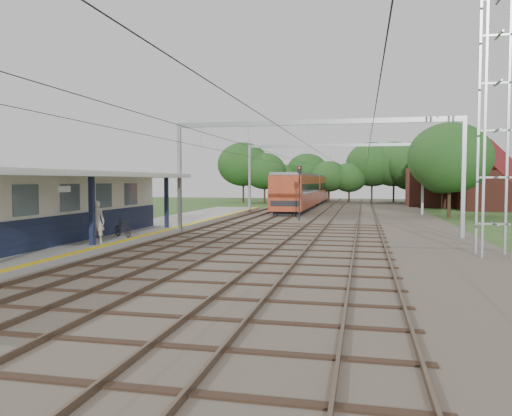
% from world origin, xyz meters
% --- Properties ---
extents(ground, '(160.00, 160.00, 0.00)m').
position_xyz_m(ground, '(0.00, 0.00, 0.00)').
color(ground, '#2D4C1E').
rests_on(ground, ground).
extents(ballast_bed, '(18.00, 90.00, 0.10)m').
position_xyz_m(ballast_bed, '(4.00, 30.00, 0.05)').
color(ballast_bed, '#473D33').
rests_on(ballast_bed, ground).
extents(platform, '(5.00, 52.00, 0.35)m').
position_xyz_m(platform, '(-7.50, 14.00, 0.17)').
color(platform, gray).
rests_on(platform, ground).
extents(yellow_stripe, '(0.45, 52.00, 0.01)m').
position_xyz_m(yellow_stripe, '(-5.25, 14.00, 0.35)').
color(yellow_stripe, yellow).
rests_on(yellow_stripe, platform).
extents(station_building, '(3.41, 18.00, 3.40)m').
position_xyz_m(station_building, '(-8.88, 7.00, 2.04)').
color(station_building, beige).
rests_on(station_building, platform).
extents(canopy, '(6.40, 20.00, 3.44)m').
position_xyz_m(canopy, '(-7.77, 6.00, 3.64)').
color(canopy, '#101734').
rests_on(canopy, platform).
extents(rail_tracks, '(11.80, 88.00, 0.15)m').
position_xyz_m(rail_tracks, '(1.50, 30.00, 0.18)').
color(rail_tracks, brown).
rests_on(rail_tracks, ballast_bed).
extents(catenary_system, '(17.22, 88.00, 7.00)m').
position_xyz_m(catenary_system, '(3.39, 25.28, 5.51)').
color(catenary_system, gray).
rests_on(catenary_system, ground).
extents(lattice_pylon, '(1.30, 1.30, 12.00)m').
position_xyz_m(lattice_pylon, '(12.00, 8.00, 6.00)').
color(lattice_pylon, gray).
rests_on(lattice_pylon, ground).
extents(tree_band, '(31.72, 30.88, 8.82)m').
position_xyz_m(tree_band, '(3.84, 57.12, 4.92)').
color(tree_band, '#382619').
rests_on(tree_band, ground).
extents(house_near, '(7.00, 6.12, 7.89)m').
position_xyz_m(house_near, '(21.00, 46.00, 2.99)').
color(house_near, brown).
rests_on(house_near, ground).
extents(house_far, '(8.00, 6.12, 8.66)m').
position_xyz_m(house_far, '(16.00, 52.00, 3.23)').
color(house_far, brown).
rests_on(house_far, ground).
extents(person, '(0.85, 0.65, 2.07)m').
position_xyz_m(person, '(-6.05, 6.67, 1.38)').
color(person, beige).
rests_on(person, platform).
extents(bicycle, '(1.57, 1.15, 0.94)m').
position_xyz_m(bicycle, '(-6.08, 9.38, 0.82)').
color(bicycle, black).
rests_on(bicycle, platform).
extents(train, '(3.08, 38.34, 4.03)m').
position_xyz_m(train, '(-0.50, 48.64, 2.24)').
color(train, black).
rests_on(train, ballast_bed).
extents(signal_post, '(0.36, 0.32, 4.54)m').
position_xyz_m(signal_post, '(1.35, 25.47, 2.91)').
color(signal_post, black).
rests_on(signal_post, ground).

